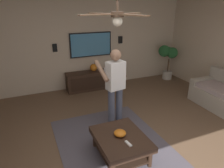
% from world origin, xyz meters
% --- Properties ---
extents(ground_plane, '(8.17, 8.17, 0.00)m').
position_xyz_m(ground_plane, '(0.00, 0.00, 0.00)').
color(ground_plane, brown).
extents(wall_back_tv, '(0.10, 7.01, 2.61)m').
position_xyz_m(wall_back_tv, '(3.24, 0.00, 1.31)').
color(wall_back_tv, '#C6B299').
rests_on(wall_back_tv, ground).
extents(area_rug, '(2.77, 1.92, 0.01)m').
position_xyz_m(area_rug, '(0.01, 0.25, 0.01)').
color(area_rug, '#514C56').
rests_on(area_rug, ground).
extents(coffee_table, '(1.00, 0.80, 0.40)m').
position_xyz_m(coffee_table, '(-0.19, 0.25, 0.30)').
color(coffee_table, '#332116').
rests_on(coffee_table, ground).
extents(media_console, '(0.45, 1.70, 0.55)m').
position_xyz_m(media_console, '(2.91, -0.35, 0.28)').
color(media_console, '#332116').
rests_on(media_console, ground).
extents(tv, '(0.05, 1.27, 0.72)m').
position_xyz_m(tv, '(3.15, -0.35, 1.32)').
color(tv, black).
extents(person_standing, '(0.60, 0.61, 1.64)m').
position_xyz_m(person_standing, '(0.81, -0.09, 0.93)').
color(person_standing, '#4C5166').
rests_on(person_standing, ground).
extents(potted_plant_tall, '(0.53, 0.58, 1.17)m').
position_xyz_m(potted_plant_tall, '(2.76, -2.92, 0.81)').
color(potted_plant_tall, '#B7B2A8').
rests_on(potted_plant_tall, ground).
extents(bowl, '(0.20, 0.20, 0.09)m').
position_xyz_m(bowl, '(-0.17, 0.25, 0.45)').
color(bowl, orange).
rests_on(bowl, coffee_table).
extents(remote_white, '(0.15, 0.06, 0.02)m').
position_xyz_m(remote_white, '(-0.43, 0.24, 0.41)').
color(remote_white, white).
rests_on(remote_white, coffee_table).
extents(vase_round, '(0.22, 0.22, 0.22)m').
position_xyz_m(vase_round, '(2.96, -0.34, 0.66)').
color(vase_round, orange).
rests_on(vase_round, media_console).
extents(wall_speaker_left, '(0.06, 0.12, 0.22)m').
position_xyz_m(wall_speaker_left, '(3.16, -1.33, 1.39)').
color(wall_speaker_left, black).
extents(wall_speaker_right, '(0.06, 0.12, 0.22)m').
position_xyz_m(wall_speaker_right, '(3.16, 0.71, 1.30)').
color(wall_speaker_right, black).
extents(ceiling_fan, '(1.17, 1.16, 0.46)m').
position_xyz_m(ceiling_fan, '(0.17, 0.18, 2.29)').
color(ceiling_fan, '#4C3828').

